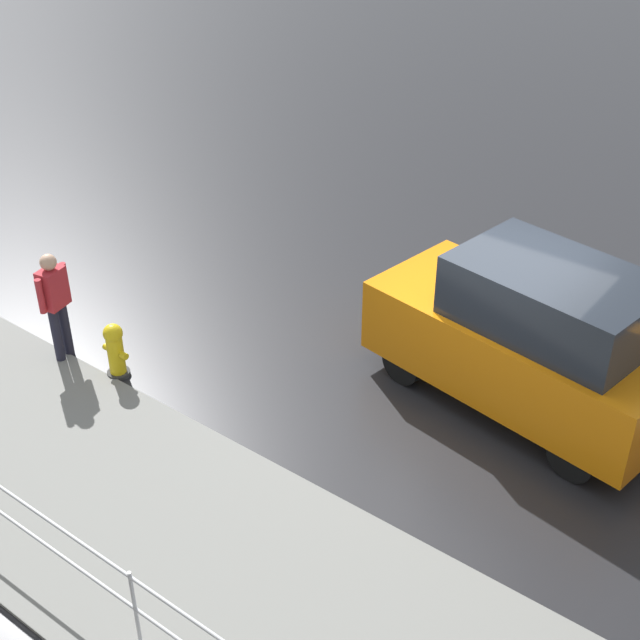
# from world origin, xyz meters

# --- Properties ---
(ground_plane) EXTENTS (60.00, 60.00, 0.00)m
(ground_plane) POSITION_xyz_m (0.00, 0.00, 0.00)
(ground_plane) COLOR black
(kerb_strip) EXTENTS (24.00, 3.20, 0.04)m
(kerb_strip) POSITION_xyz_m (0.00, 4.20, 0.02)
(kerb_strip) COLOR slate
(kerb_strip) RESTS_ON ground
(moving_hatchback) EXTENTS (4.11, 2.27, 2.06)m
(moving_hatchback) POSITION_xyz_m (-0.62, -0.23, 1.03)
(moving_hatchback) COLOR orange
(moving_hatchback) RESTS_ON ground
(fire_hydrant) EXTENTS (0.42, 0.31, 0.80)m
(fire_hydrant) POSITION_xyz_m (3.95, 2.49, 0.40)
(fire_hydrant) COLOR gold
(fire_hydrant) RESTS_ON ground
(pedestrian) EXTENTS (0.30, 0.56, 1.62)m
(pedestrian) POSITION_xyz_m (4.84, 2.66, 0.96)
(pedestrian) COLOR #B2262D
(pedestrian) RESTS_ON ground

